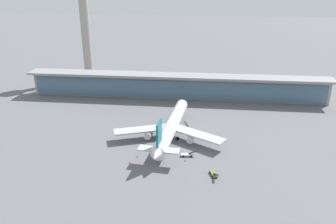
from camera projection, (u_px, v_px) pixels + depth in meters
ground_plane at (165, 137)px, 155.24m from camera, size 1200.00×1200.00×0.00m
airliner_on_stand at (171, 127)px, 152.37m from camera, size 51.21×66.88×17.80m
service_truck_near_nose_olive at (189, 128)px, 162.95m from camera, size 5.06×6.32×2.70m
service_truck_under_wing_white at (188, 155)px, 137.60m from camera, size 6.93×2.55×2.70m
service_truck_mid_apron_olive at (214, 174)px, 123.84m from camera, size 3.50×6.87×2.70m
terminal_building at (176, 86)px, 204.55m from camera, size 183.60×12.80×15.20m
control_tower at (85, 19)px, 234.00m from camera, size 12.00×12.00×78.77m
safety_cone_alpha at (137, 157)px, 136.93m from camera, size 0.62×0.62×0.70m
safety_cone_bravo at (185, 161)px, 133.93m from camera, size 0.62×0.62×0.70m
safety_cone_charlie at (130, 162)px, 132.65m from camera, size 0.62×0.62×0.70m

